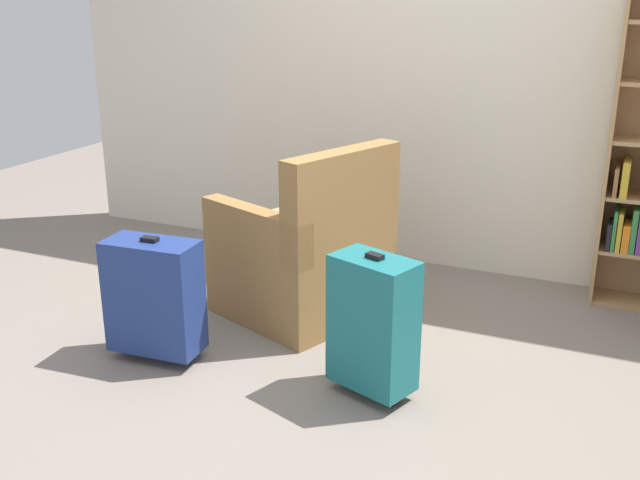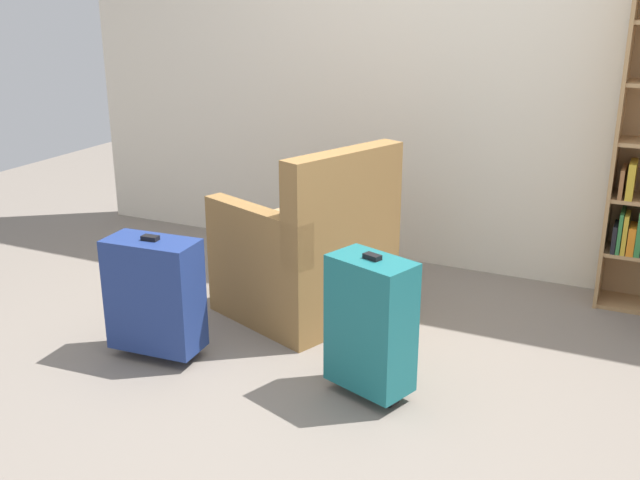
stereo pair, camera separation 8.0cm
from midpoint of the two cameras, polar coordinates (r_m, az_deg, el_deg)
The scene contains 6 objects.
ground_plane at distance 3.19m, azimuth 0.97°, elevation -11.72°, with size 8.67×8.67×0.00m, color slate.
back_wall at distance 4.39m, azimuth 10.73°, elevation 14.39°, with size 4.96×0.10×2.60m, color beige.
armchair at distance 3.80m, azimuth -0.28°, elevation -1.19°, with size 0.90×0.90×0.90m.
mug at distance 3.68m, azimuth 5.23°, elevation -6.52°, with size 0.12×0.08×0.10m.
suitcase_navy_blue at distance 3.43m, azimuth -11.89°, elevation -4.10°, with size 0.43×0.24×0.59m.
suitcase_teal at distance 3.04m, azimuth 4.66°, elevation -6.42°, with size 0.39×0.30×0.63m.
Camera 2 is at (1.16, -2.49, 1.63)m, focal length 41.77 mm.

